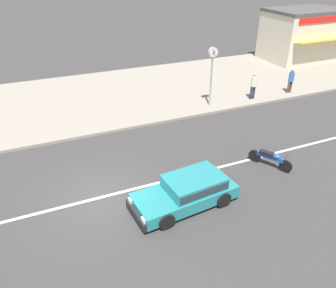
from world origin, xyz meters
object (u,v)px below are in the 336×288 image
object	(u,v)px
motorcycle_0	(271,158)
shopfront_corner_warung	(303,34)
hatchback_teal_0	(188,190)
pedestrian_by_shop	(254,84)
street_clock	(212,64)
pedestrian_mid_kerb	(291,79)

from	to	relation	value
motorcycle_0	shopfront_corner_warung	distance (m)	18.44
hatchback_teal_0	motorcycle_0	world-z (taller)	hatchback_teal_0
hatchback_teal_0	pedestrian_by_shop	size ratio (longest dim) A/B	2.41
motorcycle_0	shopfront_corner_warung	bearing A→B (deg)	44.27
street_clock	pedestrian_by_shop	size ratio (longest dim) A/B	2.07
hatchback_teal_0	street_clock	world-z (taller)	street_clock
pedestrian_mid_kerb	pedestrian_by_shop	xyz separation A→B (m)	(-2.92, 0.05, 0.06)
hatchback_teal_0	street_clock	size ratio (longest dim) A/B	1.16
pedestrian_by_shop	motorcycle_0	bearing A→B (deg)	-119.65
street_clock	pedestrian_by_shop	bearing A→B (deg)	-2.86
shopfront_corner_warung	pedestrian_by_shop	bearing A→B (deg)	-146.42
motorcycle_0	pedestrian_mid_kerb	xyz separation A→B (m)	(6.66, 6.52, 0.65)
hatchback_teal_0	motorcycle_0	xyz separation A→B (m)	(4.41, 0.80, -0.16)
motorcycle_0	street_clock	bearing A→B (deg)	83.70
hatchback_teal_0	pedestrian_mid_kerb	world-z (taller)	pedestrian_mid_kerb
pedestrian_by_shop	shopfront_corner_warung	size ratio (longest dim) A/B	0.27
street_clock	pedestrian_mid_kerb	bearing A→B (deg)	-1.96
hatchback_teal_0	street_clock	distance (m)	9.35
motorcycle_0	pedestrian_by_shop	bearing A→B (deg)	60.35
motorcycle_0	pedestrian_by_shop	distance (m)	7.59
hatchback_teal_0	shopfront_corner_warung	xyz separation A→B (m)	(17.55, 13.61, 1.63)
street_clock	pedestrian_mid_kerb	distance (m)	6.14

